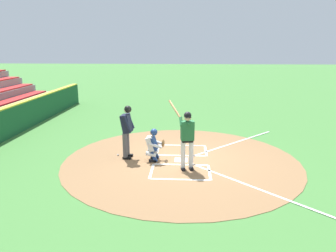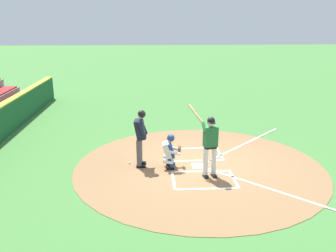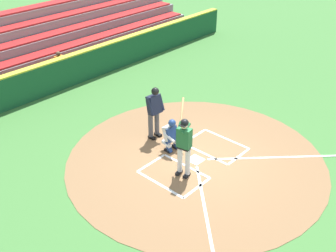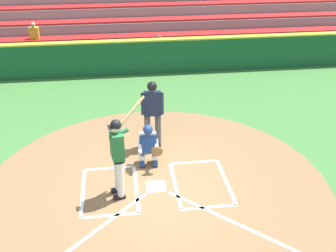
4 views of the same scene
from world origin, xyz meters
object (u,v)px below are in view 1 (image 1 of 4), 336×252
plate_umpire (127,128)px  baseball (118,155)px  batter (187,136)px  catcher (154,144)px

plate_umpire → baseball: bearing=-115.7°
baseball → batter: bearing=65.3°
plate_umpire → baseball: size_ratio=25.20×
catcher → plate_umpire: bearing=-101.4°
catcher → plate_umpire: size_ratio=0.61×
catcher → plate_umpire: plate_umpire is taller
plate_umpire → baseball: 1.13m
batter → catcher: 1.44m
batter → plate_umpire: bearing=-114.5°
batter → catcher: batter is taller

